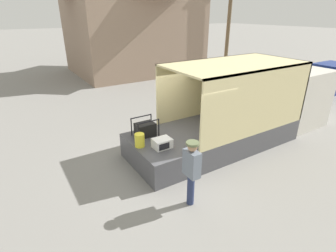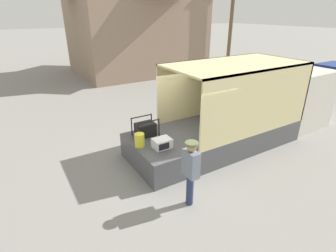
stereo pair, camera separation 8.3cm
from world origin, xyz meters
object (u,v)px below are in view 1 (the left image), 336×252
object	(u,v)px
microwave	(162,143)
orange_bucket	(140,140)
worker_person	(192,167)
utility_pole	(229,16)
box_truck	(264,108)
pickup_truck_blue	(328,80)
portable_generator	(146,129)

from	to	relation	value
microwave	orange_bucket	xyz separation A→B (m)	(-0.52, 0.42, 0.06)
worker_person	utility_pole	xyz separation A→B (m)	(11.88, 11.39, 3.04)
box_truck	pickup_truck_blue	world-z (taller)	box_truck
box_truck	microwave	bearing A→B (deg)	-175.62
microwave	utility_pole	bearing A→B (deg)	39.77
portable_generator	worker_person	world-z (taller)	worker_person
microwave	orange_bucket	bearing A→B (deg)	141.04
box_truck	worker_person	world-z (taller)	box_truck
box_truck	orange_bucket	bearing A→B (deg)	179.53
box_truck	orange_bucket	xyz separation A→B (m)	(-5.39, 0.04, 0.03)
microwave	portable_generator	world-z (taller)	portable_generator
microwave	pickup_truck_blue	bearing A→B (deg)	10.04
orange_bucket	worker_person	xyz separation A→B (m)	(0.34, -2.06, 0.08)
orange_bucket	worker_person	bearing A→B (deg)	-80.53
utility_pole	worker_person	bearing A→B (deg)	-136.20
orange_bucket	worker_person	distance (m)	2.09
orange_bucket	pickup_truck_blue	distance (m)	13.83
orange_bucket	box_truck	bearing A→B (deg)	-0.47
box_truck	portable_generator	bearing A→B (deg)	173.04
portable_generator	worker_person	xyz separation A→B (m)	(-0.15, -2.62, 0.05)
worker_person	pickup_truck_blue	distance (m)	13.93
portable_generator	utility_pole	distance (m)	14.97
portable_generator	utility_pole	xyz separation A→B (m)	(11.73, 8.77, 3.09)
portable_generator	worker_person	size ratio (longest dim) A/B	0.43
orange_bucket	portable_generator	bearing A→B (deg)	48.41
box_truck	portable_generator	xyz separation A→B (m)	(-4.90, 0.60, 0.05)
orange_bucket	pickup_truck_blue	xyz separation A→B (m)	(13.69, 1.91, -0.37)
orange_bucket	pickup_truck_blue	world-z (taller)	pickup_truck_blue
orange_bucket	worker_person	world-z (taller)	worker_person
microwave	orange_bucket	world-z (taller)	orange_bucket
utility_pole	pickup_truck_blue	bearing A→B (deg)	-78.81
microwave	portable_generator	xyz separation A→B (m)	(-0.02, 0.97, 0.08)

